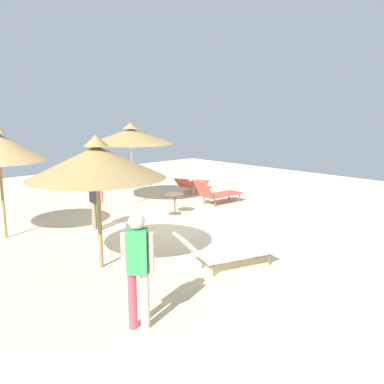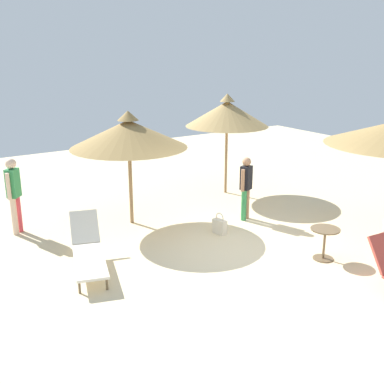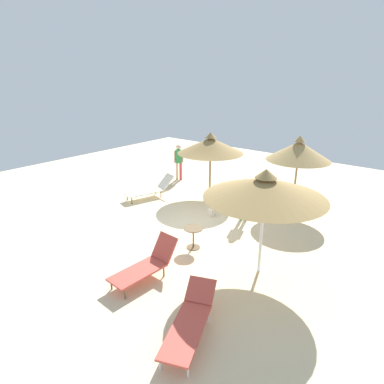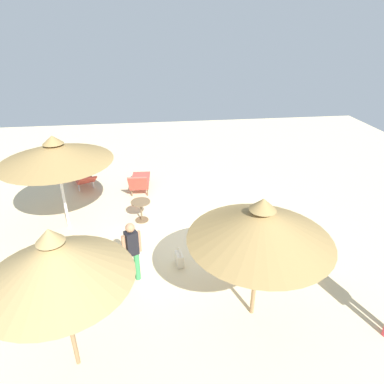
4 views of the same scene
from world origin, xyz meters
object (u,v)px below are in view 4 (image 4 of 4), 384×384
object	(u,v)px
parasol_umbrella_front	(261,224)
parasol_umbrella_far_right	(55,152)
handbag	(179,259)
side_table_round	(141,208)
lounge_chair_far_left	(140,181)
person_standing_near_right	(132,250)
lounge_chair_center	(83,176)
parasol_umbrella_edge	(55,260)
lounge_chair_back	(301,243)

from	to	relation	value
parasol_umbrella_front	parasol_umbrella_far_right	bearing A→B (deg)	138.89
handbag	side_table_round	world-z (taller)	side_table_round
lounge_chair_far_left	person_standing_near_right	distance (m)	4.61
lounge_chair_center	side_table_round	xyz separation A→B (m)	(2.14, -2.76, 0.08)
parasol_umbrella_far_right	parasol_umbrella_edge	world-z (taller)	parasol_umbrella_edge
lounge_chair_back	lounge_chair_center	size ratio (longest dim) A/B	1.01
parasol_umbrella_front	lounge_chair_center	size ratio (longest dim) A/B	1.26
lounge_chair_back	handbag	world-z (taller)	lounge_chair_back
side_table_round	lounge_chair_back	bearing A→B (deg)	-28.58
parasol_umbrella_edge	lounge_chair_center	world-z (taller)	parasol_umbrella_edge
parasol_umbrella_edge	lounge_chair_far_left	xyz separation A→B (m)	(1.05, 6.64, -1.89)
lounge_chair_far_left	person_standing_near_right	size ratio (longest dim) A/B	1.21
lounge_chair_far_left	handbag	bearing A→B (deg)	-76.66
parasol_umbrella_edge	lounge_chair_center	size ratio (longest dim) A/B	1.33
parasol_umbrella_far_right	handbag	xyz separation A→B (m)	(3.05, -2.12, -2.15)
side_table_round	parasol_umbrella_edge	bearing A→B (deg)	-103.26
parasol_umbrella_far_right	side_table_round	xyz separation A→B (m)	(2.12, 0.11, -1.89)
parasol_umbrella_far_right	person_standing_near_right	xyz separation A→B (m)	(1.97, -2.54, -1.46)
person_standing_near_right	side_table_round	world-z (taller)	person_standing_near_right
lounge_chair_back	lounge_chair_center	world-z (taller)	lounge_chair_back
side_table_round	lounge_chair_far_left	bearing A→B (deg)	91.69
lounge_chair_back	parasol_umbrella_front	bearing A→B (deg)	-135.72
parasol_umbrella_edge	lounge_chair_center	bearing A→B (deg)	97.86
parasol_umbrella_edge	lounge_chair_far_left	world-z (taller)	parasol_umbrella_edge
lounge_chair_back	side_table_round	world-z (taller)	lounge_chair_back
parasol_umbrella_far_right	person_standing_near_right	distance (m)	3.53
person_standing_near_right	lounge_chair_center	bearing A→B (deg)	110.17
parasol_umbrella_front	lounge_chair_far_left	world-z (taller)	parasol_umbrella_front
parasol_umbrella_front	side_table_round	world-z (taller)	parasol_umbrella_front
person_standing_near_right	side_table_round	distance (m)	2.68
handbag	side_table_round	bearing A→B (deg)	112.69
person_standing_near_right	handbag	bearing A→B (deg)	20.98
parasol_umbrella_front	parasol_umbrella_edge	world-z (taller)	parasol_umbrella_edge
parasol_umbrella_front	lounge_chair_far_left	xyz separation A→B (m)	(-2.34, 5.90, -1.77)
parasol_umbrella_far_right	lounge_chair_far_left	world-z (taller)	parasol_umbrella_far_right
lounge_chair_center	parasol_umbrella_edge	bearing A→B (deg)	-82.14
lounge_chair_back	person_standing_near_right	xyz separation A→B (m)	(-4.22, -0.43, 0.51)
parasol_umbrella_front	handbag	distance (m)	2.96
parasol_umbrella_front	parasol_umbrella_edge	distance (m)	3.48
lounge_chair_center	person_standing_near_right	size ratio (longest dim) A/B	1.38
lounge_chair_back	handbag	xyz separation A→B (m)	(-3.14, -0.01, -0.18)
parasol_umbrella_far_right	handbag	size ratio (longest dim) A/B	6.01
handbag	parasol_umbrella_far_right	bearing A→B (deg)	145.23
lounge_chair_center	side_table_round	distance (m)	3.50
lounge_chair_far_left	side_table_round	bearing A→B (deg)	-88.31
parasol_umbrella_front	lounge_chair_center	distance (m)	8.25
parasol_umbrella_edge	person_standing_near_right	size ratio (longest dim) A/B	1.83
parasol_umbrella_far_right	parasol_umbrella_edge	bearing A→B (deg)	-77.56
lounge_chair_back	side_table_round	bearing A→B (deg)	151.42
lounge_chair_far_left	person_standing_near_right	xyz separation A→B (m)	(-0.09, -4.59, 0.47)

